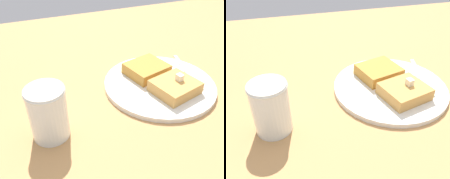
{
  "view_description": "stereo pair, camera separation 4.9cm",
  "coord_description": "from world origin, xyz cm",
  "views": [
    {
      "loc": [
        -31.27,
        31.48,
        35.21
      ],
      "look_at": [
        5.86,
        16.65,
        6.69
      ],
      "focal_mm": 40.0,
      "sensor_mm": 36.0,
      "label": 1
    },
    {
      "loc": [
        -32.81,
        26.82,
        35.21
      ],
      "look_at": [
        5.86,
        16.65,
        6.69
      ],
      "focal_mm": 40.0,
      "sensor_mm": 36.0,
      "label": 2
    }
  ],
  "objects": [
    {
      "name": "table_surface",
      "position": [
        0.0,
        0.0,
        1.09
      ],
      "size": [
        129.54,
        129.54,
        2.19
      ],
      "primitive_type": "cube",
      "color": "tan",
      "rests_on": "ground"
    },
    {
      "name": "toast_slice_middle",
      "position": [
        13.33,
        4.78,
        4.56
      ],
      "size": [
        9.91,
        10.68,
        2.6
      ],
      "primitive_type": "cube",
      "rotation": [
        0.0,
        0.0,
        0.25
      ],
      "color": "#BC8132",
      "rests_on": "plate"
    },
    {
      "name": "syrup_jar",
      "position": [
        2.79,
        29.62,
        6.98
      ],
      "size": [
        6.85,
        6.85,
        10.02
      ],
      "color": "#351405",
      "rests_on": "table_surface"
    },
    {
      "name": "toast_slice_left",
      "position": [
        4.55,
        2.56,
        4.56
      ],
      "size": [
        9.91,
        10.68,
        2.6
      ],
      "primitive_type": "cube",
      "rotation": [
        0.0,
        0.0,
        0.25
      ],
      "color": "tan",
      "rests_on": "plate"
    },
    {
      "name": "butter_pat_primary",
      "position": [
        4.81,
        1.58,
        6.56
      ],
      "size": [
        1.62,
        1.51,
        1.4
      ],
      "primitive_type": "cube",
      "rotation": [
        0.0,
        0.0,
        0.2
      ],
      "color": "#F6E9C6",
      "rests_on": "toast_slice_left"
    },
    {
      "name": "plate",
      "position": [
        8.94,
        3.67,
        2.78
      ],
      "size": [
        25.3,
        25.3,
        1.07
      ],
      "color": "silver",
      "rests_on": "table_surface"
    },
    {
      "name": "fork",
      "position": [
        9.6,
        -4.57,
        3.44
      ],
      "size": [
        15.87,
        5.26,
        0.36
      ],
      "color": "silver",
      "rests_on": "plate"
    }
  ]
}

